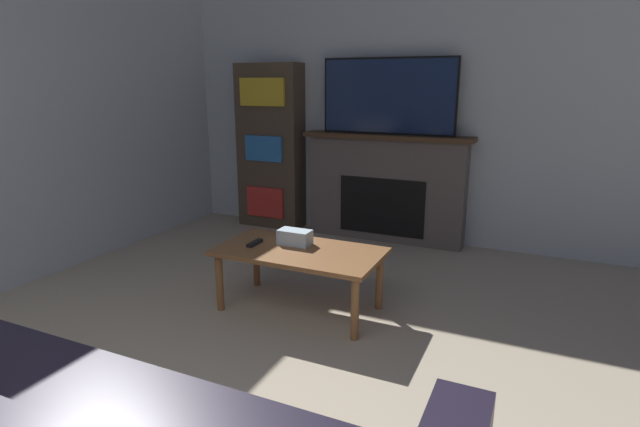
% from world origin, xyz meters
% --- Properties ---
extents(wall_back, '(5.51, 0.06, 2.70)m').
position_xyz_m(wall_back, '(0.00, 4.48, 1.35)').
color(wall_back, silver).
rests_on(wall_back, ground_plane).
extents(wall_side, '(0.06, 5.45, 2.70)m').
position_xyz_m(wall_side, '(-2.29, 2.23, 1.35)').
color(wall_side, silver).
rests_on(wall_side, ground_plane).
extents(fireplace, '(1.60, 0.28, 1.02)m').
position_xyz_m(fireplace, '(-0.13, 4.34, 0.51)').
color(fireplace, '#605651').
rests_on(fireplace, ground_plane).
extents(tv, '(1.25, 0.03, 0.69)m').
position_xyz_m(tv, '(-0.13, 4.32, 1.36)').
color(tv, black).
rests_on(tv, fireplace).
extents(coffee_table, '(1.08, 0.58, 0.42)m').
position_xyz_m(coffee_table, '(-0.17, 2.60, 0.37)').
color(coffee_table, brown).
rests_on(coffee_table, ground_plane).
extents(tissue_box, '(0.22, 0.12, 0.10)m').
position_xyz_m(tissue_box, '(-0.24, 2.68, 0.47)').
color(tissue_box, silver).
rests_on(tissue_box, coffee_table).
extents(remote_control, '(0.04, 0.15, 0.02)m').
position_xyz_m(remote_control, '(-0.48, 2.56, 0.44)').
color(remote_control, black).
rests_on(remote_control, coffee_table).
extents(bookshelf, '(0.68, 0.29, 1.67)m').
position_xyz_m(bookshelf, '(-1.37, 4.32, 0.84)').
color(bookshelf, '#4C3D2D').
rests_on(bookshelf, ground_plane).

